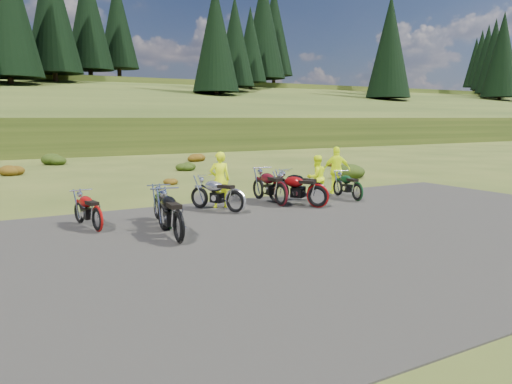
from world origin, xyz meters
TOP-DOWN VIEW (x-y plane):
  - ground at (0.00, 0.00)m, footprint 300.00×300.00m
  - gravel_pad at (0.00, -2.00)m, footprint 20.00×12.00m
  - hill_slope at (0.00, 50.00)m, footprint 300.00×45.97m
  - hill_plateau at (0.00, 110.00)m, footprint 300.00×90.00m
  - conifer_23 at (3.00, 62.00)m, footprint 7.48×7.48m
  - conifer_24 at (9.00, 68.00)m, footprint 7.04×7.04m
  - conifer_25 at (15.00, 74.00)m, footprint 6.60×6.60m
  - conifer_26 at (21.00, 49.00)m, footprint 6.16×6.16m
  - conifer_27 at (27.00, 55.00)m, footprint 5.72×5.72m
  - conifer_28 at (33.00, 61.00)m, footprint 5.28×5.28m
  - conifer_29 at (39.00, 67.00)m, footprint 7.92×7.92m
  - conifer_30 at (45.00, 73.00)m, footprint 7.48×7.48m
  - conifer_31 at (51.00, 48.00)m, footprint 7.04×7.04m
  - conifer_32 at (57.00, 54.00)m, footprint 6.60×6.60m
  - conifer_33 at (63.00, 60.00)m, footprint 6.16×6.16m
  - conifer_34 at (69.00, 66.00)m, footprint 5.72×5.72m
  - conifer_35 at (75.00, 72.00)m, footprint 5.28×5.28m
  - conifer_36 at (81.00, 78.00)m, footprint 7.92×7.92m
  - conifer_37 at (87.00, 53.00)m, footprint 7.48×7.48m
  - conifer_38 at (93.00, 59.00)m, footprint 7.04×7.04m
  - conifer_39 at (99.00, 65.00)m, footprint 6.60×6.60m
  - conifer_40 at (105.00, 71.00)m, footprint 6.16×6.16m
  - conifer_41 at (111.00, 77.00)m, footprint 5.72×5.72m
  - shrub_2 at (-6.20, 16.60)m, footprint 1.30×1.30m
  - shrub_3 at (-3.30, 21.90)m, footprint 1.56×1.56m
  - shrub_4 at (-0.40, 9.20)m, footprint 0.77×0.77m
  - shrub_5 at (2.50, 14.50)m, footprint 1.03×1.03m
  - shrub_6 at (5.40, 19.80)m, footprint 1.30×1.30m
  - shrub_7 at (8.30, 7.10)m, footprint 1.56×1.56m
  - shrub_8 at (11.20, 12.40)m, footprint 0.77×0.77m
  - motorcycle_0 at (-3.94, -1.04)m, footprint 0.98×2.34m
  - motorcycle_1 at (-5.32, 1.16)m, footprint 0.95×2.01m
  - motorcycle_2 at (-3.61, 0.51)m, footprint 0.92×2.14m
  - motorcycle_3 at (-1.06, 1.58)m, footprint 1.60×2.29m
  - motorcycle_4 at (0.86, 1.97)m, footprint 0.85×2.36m
  - motorcycle_5 at (1.89, 1.33)m, footprint 1.54×2.41m
  - motorcycle_6 at (1.74, 1.11)m, footprint 1.73×2.32m
  - motorcycle_7 at (3.76, 1.47)m, footprint 0.90×2.01m
  - person_middle at (-1.02, 2.77)m, footprint 0.76×0.60m
  - person_right_a at (2.71, 2.49)m, footprint 0.81×0.64m
  - person_right_b at (4.27, 3.27)m, footprint 1.16×0.85m

SIDE VIEW (x-z plane):
  - ground at x=0.00m, z-range 0.00..0.00m
  - gravel_pad at x=0.00m, z-range -0.02..0.02m
  - hill_slope at x=0.00m, z-range -4.69..4.69m
  - hill_plateau at x=0.00m, z-range -4.59..4.59m
  - motorcycle_0 at x=-3.94m, z-range -0.60..0.60m
  - motorcycle_1 at x=-5.32m, z-range -0.51..0.51m
  - motorcycle_2 at x=-3.61m, z-range -0.54..0.54m
  - motorcycle_3 at x=-1.06m, z-range -0.57..0.57m
  - motorcycle_4 at x=0.86m, z-range -0.61..0.61m
  - motorcycle_5 at x=1.89m, z-range -0.60..0.60m
  - motorcycle_6 at x=1.74m, z-range -0.59..0.59m
  - motorcycle_7 at x=3.76m, z-range -0.51..0.51m
  - shrub_4 at x=-0.40m, z-range 0.00..0.45m
  - shrub_8 at x=11.20m, z-range 0.00..0.45m
  - shrub_5 at x=2.50m, z-range 0.00..0.61m
  - shrub_2 at x=-6.20m, z-range 0.00..0.77m
  - shrub_6 at x=5.40m, z-range 0.00..0.77m
  - shrub_3 at x=-3.30m, z-range 0.00..0.92m
  - shrub_7 at x=8.30m, z-range 0.00..0.92m
  - person_right_a at x=2.71m, z-range 0.00..1.61m
  - person_right_b at x=4.27m, z-range 0.00..1.83m
  - person_middle at x=-1.02m, z-range 0.00..1.84m
  - conifer_26 at x=21.00m, z-range 5.37..21.37m
  - conifer_27 at x=27.00m, z-range 6.56..21.56m
  - conifer_31 at x=51.00m, z-range 5.18..23.18m
  - conifer_28 at x=33.00m, z-range 7.76..21.76m
  - conifer_32 at x=57.00m, z-range 6.37..23.37m
  - conifer_33 at x=63.00m, z-range 7.56..23.56m
  - conifer_37 at x=87.00m, z-range 6.17..25.17m
  - conifer_34 at x=69.00m, z-range 8.76..23.76m
  - conifer_38 at x=93.00m, z-range 7.37..25.37m
  - conifer_35 at x=75.00m, z-range 9.95..23.95m
  - conifer_39 at x=99.00m, z-range 8.56..25.56m
  - conifer_23 at x=3.00m, z-range 7.97..26.97m
  - conifer_41 at x=111.00m, z-range 10.15..25.15m
  - conifer_40 at x=105.00m, z-range 9.76..25.76m
  - conifer_24 at x=9.00m, z-range 9.16..27.16m
  - conifer_25 at x=15.00m, z-range 10.16..27.16m
  - conifer_29 at x=39.00m, z-range 8.97..28.97m
  - conifer_30 at x=45.00m, z-range 10.16..29.16m
  - conifer_36 at x=81.00m, z-range 10.16..30.16m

